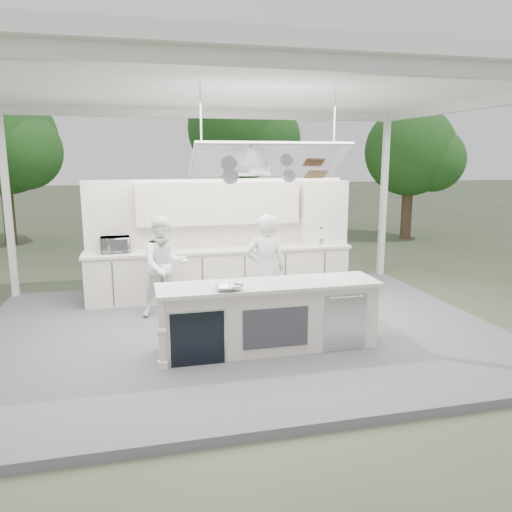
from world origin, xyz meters
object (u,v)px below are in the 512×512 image
object	(u,v)px
demo_island	(268,316)
back_counter	(221,272)
sous_chef	(165,266)
head_chef	(266,270)

from	to	relation	value
demo_island	back_counter	world-z (taller)	same
demo_island	sous_chef	size ratio (longest dim) A/B	1.82
back_counter	head_chef	size ratio (longest dim) A/B	2.84
demo_island	back_counter	xyz separation A→B (m)	(-0.18, 2.81, 0.00)
head_chef	sous_chef	bearing A→B (deg)	-25.84
back_counter	head_chef	distance (m)	1.85
head_chef	sous_chef	world-z (taller)	head_chef
demo_island	sous_chef	xyz separation A→B (m)	(-1.29, 1.91, 0.38)
demo_island	head_chef	size ratio (longest dim) A/B	1.73
demo_island	back_counter	size ratio (longest dim) A/B	0.61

